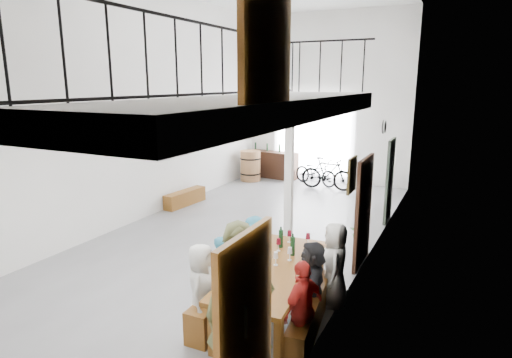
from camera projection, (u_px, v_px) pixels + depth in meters
The scene contains 24 objects.
floor at pixel (241, 235), 9.39m from camera, with size 12.00×12.00×0.00m, color slate.
room_walls at pixel (239, 69), 8.60m from camera, with size 12.00×12.00×12.00m.
gateway_portal at pixel (313, 139), 14.45m from camera, with size 2.80×0.08×2.80m, color white.
right_wall_decor at pixel (342, 191), 6.21m from camera, with size 0.07×8.28×5.07m.
balcony at pixel (260, 110), 5.15m from camera, with size 1.52×5.62×4.00m.
tasting_table at pixel (274, 273), 5.94m from camera, with size 1.22×2.54×0.79m.
bench_inner at pixel (231, 297), 6.23m from camera, with size 0.32×1.99×0.46m, color brown.
bench_wall at pixel (310, 313), 5.81m from camera, with size 0.25×1.93×0.44m, color brown.
tableware at pixel (282, 248), 6.27m from camera, with size 0.42×1.35×0.35m.
side_bench at pixel (185, 198), 11.69m from camera, with size 0.31×1.41×0.40m, color brown.
oak_barrel at pixel (250, 166), 14.52m from camera, with size 0.70×0.70×1.03m.
serving_counter at pixel (273, 165), 14.98m from camera, with size 1.75×0.48×0.92m, color #341E12.
counter_bottles at pixel (273, 148), 14.86m from camera, with size 1.50×0.20×0.28m.
guest_left_a at pixel (201, 289), 5.63m from camera, with size 0.61×0.40×1.26m, color silver.
guest_left_b at pixel (224, 275), 6.13m from camera, with size 0.43×0.28×1.18m, color #25647D.
guest_left_c at pixel (241, 261), 6.55m from camera, with size 0.60×0.47×1.24m, color silver.
guest_left_d at pixel (254, 249), 7.12m from camera, with size 0.74×0.42×1.14m, color #25647D.
guest_right_a at pixel (303, 309), 5.17m from camera, with size 0.72×0.30×1.24m, color #B4231E.
guest_right_b at pixel (312, 282), 5.91m from camera, with size 1.10×0.35×1.19m, color black.
guest_right_c at pixel (335, 265), 6.34m from camera, with size 0.63×0.41×1.29m, color silver.
host_standing at pixel (240, 315), 4.35m from camera, with size 0.71×0.47×1.95m, color brown.
potted_plant at pixel (360, 233), 8.90m from camera, with size 0.40×0.35×0.44m, color #154E18.
bicycle_near at pixel (316, 172), 13.94m from camera, with size 0.57×1.63×0.86m, color black.
bicycle_far at pixel (327, 174), 13.31m from camera, with size 0.47×1.68×1.01m, color black.
Camera 1 is at (4.24, -7.81, 3.30)m, focal length 30.00 mm.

